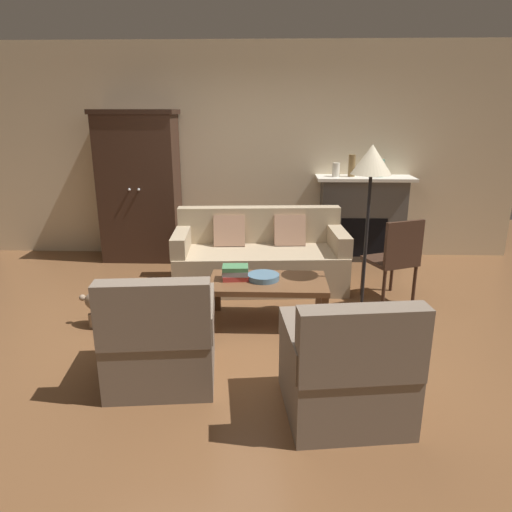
{
  "coord_description": "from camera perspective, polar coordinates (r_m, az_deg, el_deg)",
  "views": [
    {
      "loc": [
        0.35,
        -3.91,
        1.94
      ],
      "look_at": [
        0.19,
        0.58,
        0.55
      ],
      "focal_mm": 33.03,
      "sensor_mm": 36.0,
      "label": 1
    }
  ],
  "objects": [
    {
      "name": "floor_lamp",
      "position": [
        4.34,
        13.77,
        10.04
      ],
      "size": [
        0.36,
        0.36,
        1.66
      ],
      "color": "black",
      "rests_on": "ground"
    },
    {
      "name": "ground_plane",
      "position": [
        4.38,
        -2.81,
        -9.12
      ],
      "size": [
        9.6,
        9.6,
        0.0
      ],
      "primitive_type": "plane",
      "color": "brown"
    },
    {
      "name": "mantel_vase_cream",
      "position": [
        6.29,
        9.67,
        10.27
      ],
      "size": [
        0.09,
        0.09,
        0.18
      ],
      "primitive_type": "cylinder",
      "color": "beige",
      "rests_on": "fireplace"
    },
    {
      "name": "dog",
      "position": [
        4.57,
        -17.49,
        -5.41
      ],
      "size": [
        0.57,
        0.28,
        0.39
      ],
      "color": "gray",
      "rests_on": "ground"
    },
    {
      "name": "armoire",
      "position": [
        6.45,
        -13.88,
        8.15
      ],
      "size": [
        1.06,
        0.57,
        1.96
      ],
      "color": "#382319",
      "rests_on": "ground"
    },
    {
      "name": "back_wall",
      "position": [
        6.49,
        -1.09,
        12.42
      ],
      "size": [
        7.2,
        0.1,
        2.8
      ],
      "primitive_type": "cube",
      "color": "beige",
      "rests_on": "ground"
    },
    {
      "name": "fruit_bowl",
      "position": [
        4.42,
        0.9,
        -2.55
      ],
      "size": [
        0.3,
        0.3,
        0.05
      ],
      "primitive_type": "cylinder",
      "color": "slate",
      "rests_on": "coffee_table"
    },
    {
      "name": "side_chair_wooden",
      "position": [
        5.05,
        16.55,
        0.04
      ],
      "size": [
        0.58,
        0.58,
        0.9
      ],
      "color": "#382319",
      "rests_on": "ground"
    },
    {
      "name": "couch",
      "position": [
        5.41,
        0.49,
        -0.27
      ],
      "size": [
        1.97,
        0.98,
        0.86
      ],
      "color": "tan",
      "rests_on": "ground"
    },
    {
      "name": "mantel_vase_jade",
      "position": [
        6.38,
        14.75,
        10.27
      ],
      "size": [
        0.11,
        0.11,
        0.22
      ],
      "primitive_type": "cylinder",
      "color": "slate",
      "rests_on": "fireplace"
    },
    {
      "name": "armchair_near_right",
      "position": [
        3.2,
        10.89,
        -13.64
      ],
      "size": [
        0.86,
        0.86,
        0.88
      ],
      "color": "#756656",
      "rests_on": "ground"
    },
    {
      "name": "fireplace",
      "position": [
        6.47,
        12.71,
        4.54
      ],
      "size": [
        1.26,
        0.48,
        1.12
      ],
      "color": "#4C4947",
      "rests_on": "ground"
    },
    {
      "name": "coffee_table",
      "position": [
        4.43,
        1.44,
        -3.63
      ],
      "size": [
        1.1,
        0.6,
        0.42
      ],
      "color": "brown",
      "rests_on": "ground"
    },
    {
      "name": "mantel_vase_bronze",
      "position": [
        6.31,
        11.52,
        10.68
      ],
      "size": [
        0.09,
        0.09,
        0.28
      ],
      "primitive_type": "cylinder",
      "color": "olive",
      "rests_on": "fireplace"
    },
    {
      "name": "armchair_near_left",
      "position": [
        3.59,
        -11.42,
        -10.13
      ],
      "size": [
        0.85,
        0.85,
        0.88
      ],
      "color": "#756656",
      "rests_on": "ground"
    },
    {
      "name": "book_stack",
      "position": [
        4.42,
        -2.51,
        -2.01
      ],
      "size": [
        0.26,
        0.19,
        0.13
      ],
      "color": "#B73833",
      "rests_on": "coffee_table"
    }
  ]
}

